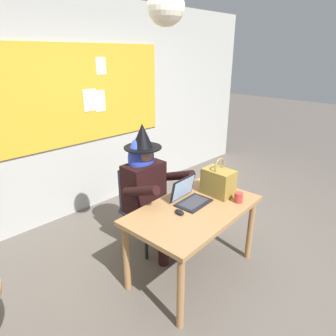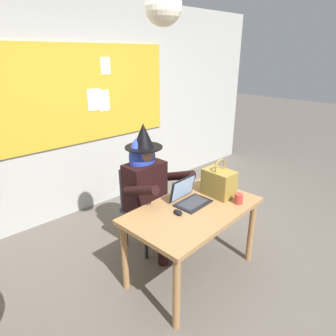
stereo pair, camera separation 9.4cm
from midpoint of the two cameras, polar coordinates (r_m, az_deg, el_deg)
name	(u,v)px [view 1 (the left image)]	position (r m, az deg, el deg)	size (l,w,h in m)	color
ground_plane	(206,275)	(3.09, 6.55, -19.98)	(24.00, 24.00, 0.00)	#5B544C
wall_back_bulletin	(83,110)	(3.99, -16.83, 10.73)	(6.54, 2.12, 2.69)	#B2B2AD
desk_main	(194,217)	(2.75, 4.05, -9.45)	(1.30, 0.82, 0.72)	#A37547
chair_at_desk	(141,202)	(3.25, -6.14, -6.66)	(0.44, 0.44, 0.91)	#2D3347
person_costumed	(148,182)	(3.05, -4.79, -2.82)	(0.60, 0.66, 1.40)	black
laptop	(190,197)	(2.78, 3.23, -5.61)	(0.35, 0.29, 0.23)	black
computer_mouse	(179,212)	(2.59, 1.19, -8.55)	(0.06, 0.10, 0.03)	black
handbag	(218,182)	(2.92, 8.83, -2.66)	(0.20, 0.30, 0.38)	olive
coffee_mug	(239,197)	(2.84, 12.59, -5.61)	(0.08, 0.08, 0.10)	#B23833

